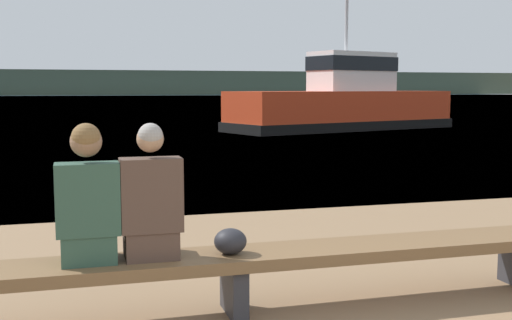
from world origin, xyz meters
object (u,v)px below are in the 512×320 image
object	(u,v)px
person_right	(151,202)
shopping_bag	(230,241)
bench_main	(234,264)
tugboat_red	(344,105)
person_left	(88,202)

from	to	relation	value
person_right	shopping_bag	bearing A→B (deg)	-2.88
person_right	bench_main	bearing A→B (deg)	-0.49
tugboat_red	bench_main	bearing A→B (deg)	136.36
bench_main	shopping_bag	xyz separation A→B (m)	(-0.03, -0.02, 0.19)
person_left	person_right	xyz separation A→B (m)	(0.44, 0.00, -0.02)
person_right	tugboat_red	world-z (taller)	tugboat_red
person_right	tugboat_red	xyz separation A→B (m)	(10.39, 20.35, 0.13)
person_left	tugboat_red	world-z (taller)	tugboat_red
bench_main	shopping_bag	world-z (taller)	shopping_bag
bench_main	person_right	bearing A→B (deg)	179.51
tugboat_red	person_left	bearing A→B (deg)	134.00
person_left	shopping_bag	bearing A→B (deg)	-1.56
bench_main	shopping_bag	bearing A→B (deg)	-143.91
person_right	tugboat_red	distance (m)	22.85
person_left	shopping_bag	distance (m)	1.07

